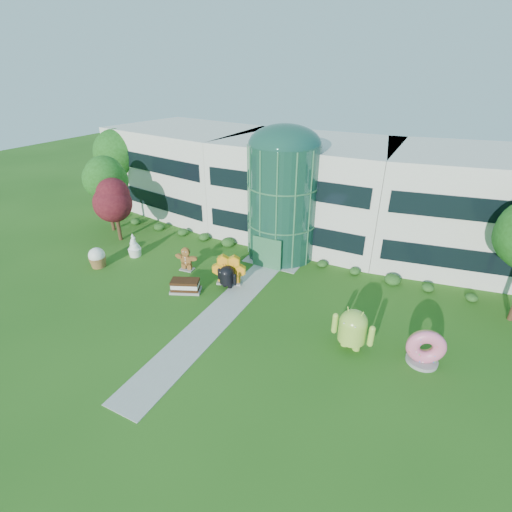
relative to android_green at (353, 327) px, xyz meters
The scene contains 14 objects.
ground 9.38m from the android_green, 166.09° to the right, with size 140.00×140.00×0.00m, color #215114.
building 18.41m from the android_green, 119.64° to the left, with size 46.00×15.00×9.30m, color beige, non-canonical shape.
atrium 13.69m from the android_green, 132.56° to the left, with size 6.00×6.00×9.80m, color #194738.
walkway 9.11m from the android_green, behind, with size 2.40×20.00×0.04m, color #9E9E93.
tree_red 25.08m from the android_green, 167.84° to the left, with size 4.00×4.00×6.00m, color #3F0C14, non-canonical shape.
trees_backdrop 14.27m from the android_green, 129.80° to the left, with size 52.00×8.00×8.40m, color #1A4812, non-canonical shape.
android_green is the anchor object (origin of this frame).
android_black 10.68m from the android_green, 166.41° to the left, with size 1.87×1.26×2.13m, color black, non-canonical shape.
donut 4.13m from the android_green, ahead, with size 2.23×1.07×2.32m, color #EA5973, non-canonical shape.
gingerbread 15.24m from the android_green, 167.39° to the left, with size 2.27×0.87×2.10m, color brown, non-canonical shape.
ice_cream_sandwich 12.92m from the android_green, behind, with size 2.30×1.15×1.03m, color black, non-canonical shape.
honeycomb 11.01m from the android_green, 163.50° to the left, with size 2.84×1.02×2.23m, color orange, non-canonical shape.
froyo 20.89m from the android_green, behind, with size 1.27×1.27×2.17m, color white, non-canonical shape.
cupcake 22.01m from the android_green, behind, with size 1.47×1.47×1.77m, color white, non-canonical shape.
Camera 1 is at (11.94, -16.25, 15.48)m, focal length 26.00 mm.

